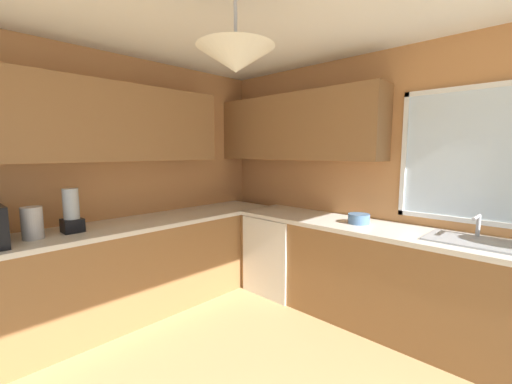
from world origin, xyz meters
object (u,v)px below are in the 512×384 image
object	(u,v)px
sink_assembly	(473,240)
blender_appliance	(72,213)
dishwasher	(281,253)
kettle	(32,223)
bowl	(359,219)

from	to	relation	value
sink_assembly	blender_appliance	world-z (taller)	blender_appliance
dishwasher	sink_assembly	size ratio (longest dim) A/B	1.38
kettle	sink_assembly	world-z (taller)	kettle
blender_appliance	dishwasher	bearing A→B (deg)	70.74
sink_assembly	dishwasher	bearing A→B (deg)	-178.83
bowl	blender_appliance	size ratio (longest dim) A/B	0.54
dishwasher	bowl	world-z (taller)	bowl
bowl	dishwasher	bearing A→B (deg)	-178.07
kettle	sink_assembly	xyz separation A→B (m)	(2.42, 2.20, -0.11)
bowl	blender_appliance	distance (m)	2.47
dishwasher	kettle	size ratio (longest dim) A/B	3.42
sink_assembly	blender_appliance	size ratio (longest dim) A/B	1.68
blender_appliance	kettle	bearing A→B (deg)	-85.88
kettle	dishwasher	bearing A→B (deg)	73.54
kettle	blender_appliance	xyz separation A→B (m)	(-0.02, 0.28, 0.04)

